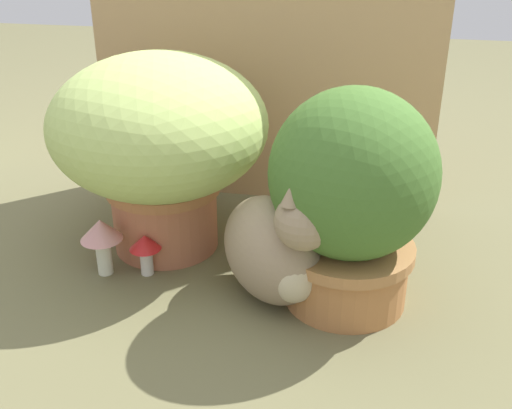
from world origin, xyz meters
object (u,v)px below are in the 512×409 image
object	(u,v)px
cat	(276,248)
mushroom_ornament_red	(145,247)
grass_planter	(160,137)
leafy_planter	(351,196)
mushroom_ornament_pink	(101,235)

from	to	relation	value
cat	mushroom_ornament_red	distance (m)	0.31
grass_planter	cat	bearing A→B (deg)	-30.93
leafy_planter	mushroom_ornament_red	size ratio (longest dim) A/B	4.63
grass_planter	cat	size ratio (longest dim) A/B	1.37
mushroom_ornament_pink	leafy_planter	bearing A→B (deg)	0.26
grass_planter	mushroom_ornament_red	world-z (taller)	grass_planter
grass_planter	mushroom_ornament_red	xyz separation A→B (m)	(-0.00, -0.13, -0.21)
leafy_planter	cat	bearing A→B (deg)	-168.06
grass_planter	mushroom_ornament_pink	distance (m)	0.25
grass_planter	mushroom_ornament_pink	world-z (taller)	grass_planter
grass_planter	mushroom_ornament_red	size ratio (longest dim) A/B	5.04
mushroom_ornament_red	cat	bearing A→B (deg)	-8.14
grass_planter	mushroom_ornament_pink	bearing A→B (deg)	-122.31
leafy_planter	mushroom_ornament_pink	distance (m)	0.55
mushroom_ornament_red	mushroom_ornament_pink	size ratio (longest dim) A/B	0.72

